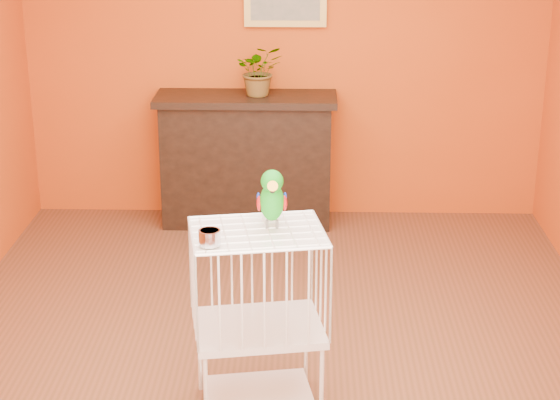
{
  "coord_description": "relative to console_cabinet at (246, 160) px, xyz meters",
  "views": [
    {
      "loc": [
        0.16,
        -4.86,
        2.65
      ],
      "look_at": [
        0.04,
        -0.68,
        1.15
      ],
      "focal_mm": 60.0,
      "sensor_mm": 36.0,
      "label": 1
    }
  ],
  "objects": [
    {
      "name": "feed_cup",
      "position": [
        0.01,
        -2.87,
        0.51
      ],
      "size": [
        0.1,
        0.1,
        0.07
      ],
      "primitive_type": "cylinder",
      "color": "silver",
      "rests_on": "birdcage"
    },
    {
      "name": "parrot",
      "position": [
        0.29,
        -2.63,
        0.63
      ],
      "size": [
        0.15,
        0.28,
        0.31
      ],
      "rotation": [
        0.0,
        0.0,
        0.07
      ],
      "color": "#59544C",
      "rests_on": "birdcage"
    },
    {
      "name": "room_shell",
      "position": [
        0.29,
        -2.01,
        1.07
      ],
      "size": [
        4.5,
        4.5,
        4.5
      ],
      "color": "#C84D12",
      "rests_on": "ground"
    },
    {
      "name": "console_cabinet",
      "position": [
        0.0,
        0.0,
        0.0
      ],
      "size": [
        1.37,
        0.49,
        1.02
      ],
      "color": "black",
      "rests_on": "ground"
    },
    {
      "name": "ground",
      "position": [
        0.29,
        -2.01,
        -0.51
      ],
      "size": [
        4.5,
        4.5,
        0.0
      ],
      "primitive_type": "plane",
      "color": "brown",
      "rests_on": "ground"
    },
    {
      "name": "birdcage",
      "position": [
        0.22,
        -2.68,
        0.0
      ],
      "size": [
        0.71,
        0.59,
        0.98
      ],
      "rotation": [
        0.0,
        0.0,
        0.18
      ],
      "color": "white",
      "rests_on": "ground"
    },
    {
      "name": "potted_plant",
      "position": [
        0.11,
        -0.02,
        0.66
      ],
      "size": [
        0.4,
        0.43,
        0.3
      ],
      "primitive_type": "imported",
      "rotation": [
        0.0,
        0.0,
        0.16
      ],
      "color": "#26722D",
      "rests_on": "console_cabinet"
    }
  ]
}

